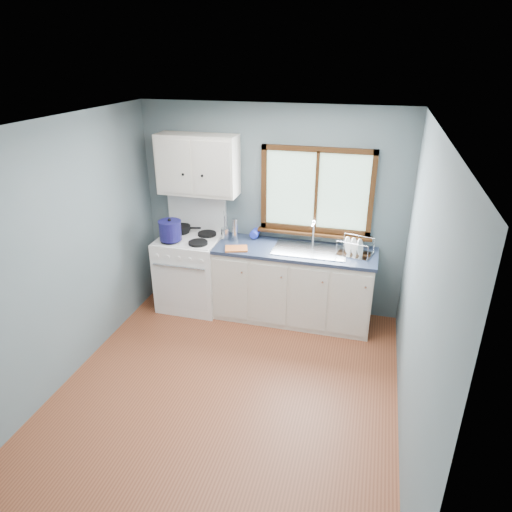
% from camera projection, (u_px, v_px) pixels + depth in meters
% --- Properties ---
extents(floor, '(3.20, 3.60, 0.02)m').
position_uv_depth(floor, '(227.00, 391.00, 4.43)').
color(floor, brown).
rests_on(floor, ground).
extents(ceiling, '(3.20, 3.60, 0.02)m').
position_uv_depth(ceiling, '(218.00, 125.00, 3.40)').
color(ceiling, white).
rests_on(ceiling, wall_back).
extents(wall_back, '(3.20, 0.02, 2.50)m').
position_uv_depth(wall_back, '(271.00, 211.00, 5.51)').
color(wall_back, slate).
rests_on(wall_back, ground).
extents(wall_front, '(3.20, 0.02, 2.50)m').
position_uv_depth(wall_front, '(109.00, 429.00, 2.32)').
color(wall_front, slate).
rests_on(wall_front, ground).
extents(wall_left, '(0.02, 3.60, 2.50)m').
position_uv_depth(wall_left, '(61.00, 256.00, 4.30)').
color(wall_left, slate).
rests_on(wall_left, ground).
extents(wall_right, '(0.02, 3.60, 2.50)m').
position_uv_depth(wall_right, '(420.00, 300.00, 3.53)').
color(wall_right, slate).
rests_on(wall_right, ground).
extents(gas_range, '(0.76, 0.69, 1.36)m').
position_uv_depth(gas_range, '(191.00, 270.00, 5.75)').
color(gas_range, white).
rests_on(gas_range, floor).
extents(base_cabinets, '(1.85, 0.60, 0.88)m').
position_uv_depth(base_cabinets, '(293.00, 288.00, 5.49)').
color(base_cabinets, beige).
rests_on(base_cabinets, floor).
extents(countertop, '(1.89, 0.64, 0.04)m').
position_uv_depth(countertop, '(295.00, 250.00, 5.29)').
color(countertop, '#1B2539').
rests_on(countertop, base_cabinets).
extents(sink, '(0.84, 0.46, 0.44)m').
position_uv_depth(sink, '(310.00, 255.00, 5.26)').
color(sink, silver).
rests_on(sink, countertop).
extents(window, '(1.36, 0.10, 1.03)m').
position_uv_depth(window, '(316.00, 197.00, 5.26)').
color(window, '#9EC6A8').
rests_on(window, wall_back).
extents(upper_cabinets, '(0.95, 0.35, 0.70)m').
position_uv_depth(upper_cabinets, '(198.00, 165.00, 5.32)').
color(upper_cabinets, beige).
rests_on(upper_cabinets, wall_back).
extents(skillet, '(0.42, 0.32, 0.05)m').
position_uv_depth(skillet, '(180.00, 228.00, 5.72)').
color(skillet, black).
rests_on(skillet, gas_range).
extents(stockpot, '(0.35, 0.35, 0.27)m').
position_uv_depth(stockpot, '(170.00, 230.00, 5.39)').
color(stockpot, '#171454').
rests_on(stockpot, gas_range).
extents(utensil_crock, '(0.11, 0.11, 0.35)m').
position_uv_depth(utensil_crock, '(226.00, 233.00, 5.54)').
color(utensil_crock, silver).
rests_on(utensil_crock, countertop).
extents(thermos, '(0.08, 0.08, 0.28)m').
position_uv_depth(thermos, '(235.00, 230.00, 5.46)').
color(thermos, silver).
rests_on(thermos, countertop).
extents(soap_bottle, '(0.11, 0.11, 0.28)m').
position_uv_depth(soap_bottle, '(253.00, 229.00, 5.48)').
color(soap_bottle, blue).
rests_on(soap_bottle, countertop).
extents(dish_towel, '(0.30, 0.25, 0.02)m').
position_uv_depth(dish_towel, '(236.00, 249.00, 5.26)').
color(dish_towel, '#CC642A').
rests_on(dish_towel, countertop).
extents(dish_rack, '(0.43, 0.36, 0.19)m').
position_uv_depth(dish_rack, '(354.00, 250.00, 5.12)').
color(dish_rack, silver).
rests_on(dish_rack, countertop).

